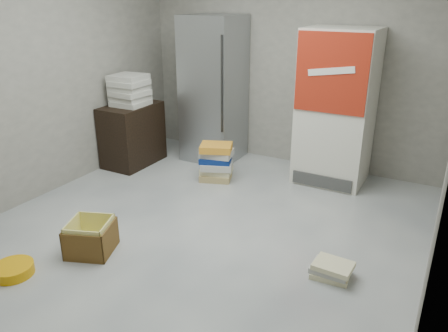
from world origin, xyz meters
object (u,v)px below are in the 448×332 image
steel_fridge (214,90)px  cardboard_box (91,239)px  coke_cooler (336,108)px  phonebook_stack_main (216,162)px  wood_shelf (133,135)px

steel_fridge → cardboard_box: size_ratio=3.94×
coke_cooler → cardboard_box: 3.07m
coke_cooler → phonebook_stack_main: 1.56m
steel_fridge → wood_shelf: steel_fridge is taller
wood_shelf → cardboard_box: size_ratio=1.66×
phonebook_stack_main → cardboard_box: phonebook_stack_main is taller
steel_fridge → wood_shelf: 1.23m
steel_fridge → coke_cooler: size_ratio=1.06×
steel_fridge → coke_cooler: (1.65, -0.01, -0.05)m
cardboard_box → phonebook_stack_main: bearing=64.1°
cardboard_box → steel_fridge: bearing=74.5°
coke_cooler → cardboard_box: size_ratio=3.74×
coke_cooler → wood_shelf: (-2.48, -0.72, -0.50)m
steel_fridge → cardboard_box: (0.26, -2.63, -0.83)m
phonebook_stack_main → wood_shelf: bearing=166.5°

